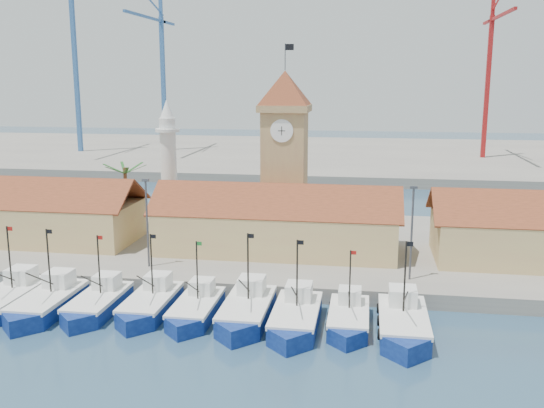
% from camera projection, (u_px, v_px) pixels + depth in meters
% --- Properties ---
extents(ground, '(400.00, 400.00, 0.00)m').
position_uv_depth(ground, '(240.00, 336.00, 48.59)').
color(ground, '#1B2E49').
rests_on(ground, ground).
extents(quay, '(140.00, 32.00, 1.50)m').
position_uv_depth(quay, '(282.00, 247.00, 71.65)').
color(quay, gray).
rests_on(quay, ground).
extents(terminal, '(240.00, 80.00, 2.00)m').
position_uv_depth(terminal, '(329.00, 156.00, 154.78)').
color(terminal, gray).
rests_on(terminal, ground).
extents(boat_0, '(3.77, 10.34, 7.82)m').
position_uv_depth(boat_0, '(7.00, 300.00, 54.16)').
color(boat_0, navy).
rests_on(boat_0, ground).
extents(boat_1, '(3.78, 10.35, 7.83)m').
position_uv_depth(boat_1, '(46.00, 305.00, 53.13)').
color(boat_1, navy).
rests_on(boat_1, ground).
extents(boat_2, '(3.49, 9.56, 7.24)m').
position_uv_depth(boat_2, '(97.00, 305.00, 53.20)').
color(boat_2, navy).
rests_on(boat_2, ground).
extents(boat_3, '(3.57, 9.78, 7.40)m').
position_uv_depth(boat_3, '(150.00, 306.00, 53.02)').
color(boat_3, navy).
rests_on(boat_3, ground).
extents(boat_4, '(3.39, 9.29, 7.03)m').
position_uv_depth(boat_4, '(195.00, 310.00, 52.00)').
color(boat_4, navy).
rests_on(boat_4, ground).
extents(boat_5, '(3.82, 10.48, 7.93)m').
position_uv_depth(boat_5, '(246.00, 312.00, 51.29)').
color(boat_5, navy).
rests_on(boat_5, ground).
extents(boat_6, '(3.74, 10.24, 7.75)m').
position_uv_depth(boat_6, '(295.00, 319.00, 49.86)').
color(boat_6, navy).
rests_on(boat_6, ground).
extents(boat_7, '(3.28, 9.00, 6.81)m').
position_uv_depth(boat_7, '(349.00, 320.00, 49.99)').
color(boat_7, navy).
rests_on(boat_7, ground).
extents(boat_8, '(3.87, 10.60, 8.02)m').
position_uv_depth(boat_8, '(403.00, 326.00, 48.48)').
color(boat_8, navy).
rests_on(boat_8, ground).
extents(hall_left, '(31.20, 10.13, 7.61)m').
position_uv_depth(hall_left, '(12.00, 218.00, 72.06)').
color(hall_left, tan).
rests_on(hall_left, quay).
extents(hall_center, '(27.04, 10.13, 7.61)m').
position_uv_depth(hall_center, '(277.00, 228.00, 67.13)').
color(hall_center, tan).
rests_on(hall_center, quay).
extents(clock_tower, '(5.80, 5.80, 22.70)m').
position_uv_depth(clock_tower, '(285.00, 151.00, 71.32)').
color(clock_tower, tan).
rests_on(clock_tower, quay).
extents(minaret, '(3.00, 3.00, 16.30)m').
position_uv_depth(minaret, '(169.00, 164.00, 76.02)').
color(minaret, silver).
rests_on(minaret, quay).
extents(palm_tree, '(5.60, 5.03, 8.39)m').
position_uv_depth(palm_tree, '(126.00, 193.00, 75.56)').
color(palm_tree, brown).
rests_on(palm_tree, quay).
extents(lamp_posts, '(80.70, 0.25, 9.03)m').
position_uv_depth(lamp_posts, '(270.00, 223.00, 58.81)').
color(lamp_posts, '#3F3F44').
rests_on(lamp_posts, quay).
extents(crane_blue_far, '(1.00, 35.51, 48.20)m').
position_uv_depth(crane_blue_far, '(71.00, 43.00, 149.64)').
color(crane_blue_far, '#32619B').
rests_on(crane_blue_far, terminal).
extents(crane_blue_near, '(1.00, 33.77, 40.63)m').
position_uv_depth(crane_blue_near, '(160.00, 61.00, 153.13)').
color(crane_blue_near, '#32619B').
rests_on(crane_blue_near, terminal).
extents(crane_red_right, '(1.00, 33.24, 39.51)m').
position_uv_depth(crane_red_right, '(490.00, 62.00, 138.13)').
color(crane_red_right, maroon).
rests_on(crane_red_right, terminal).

